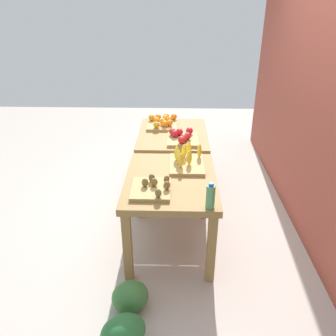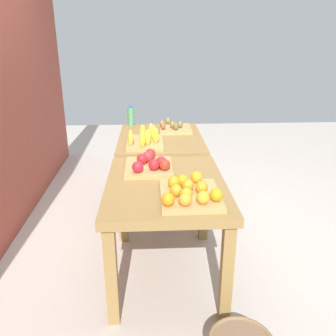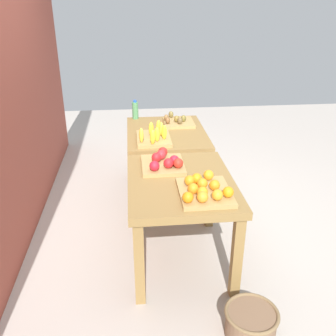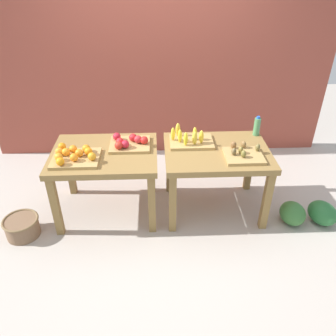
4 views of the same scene
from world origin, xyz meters
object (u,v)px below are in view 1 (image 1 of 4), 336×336
object	(u,v)px
orange_bin	(163,122)
apple_bin	(182,137)
display_table_left	(173,141)
banana_crate	(186,161)
watermelon_pile	(127,315)
water_bottle	(210,197)
wicker_basket	(150,152)
kiwi_bin	(152,188)
display_table_right	(171,188)

from	to	relation	value
orange_bin	apple_bin	xyz separation A→B (m)	(0.50, 0.24, -0.00)
display_table_left	banana_crate	xyz separation A→B (m)	(0.86, 0.14, 0.15)
display_table_left	watermelon_pile	world-z (taller)	display_table_left
orange_bin	water_bottle	bearing A→B (deg)	13.31
display_table_left	wicker_basket	bearing A→B (deg)	-157.02
banana_crate	wicker_basket	size ratio (longest dim) A/B	1.27
banana_crate	kiwi_bin	size ratio (longest dim) A/B	1.22
kiwi_bin	wicker_basket	xyz separation A→B (m)	(-2.17, -0.21, -0.65)
display_table_right	banana_crate	world-z (taller)	banana_crate
apple_bin	banana_crate	size ratio (longest dim) A/B	0.91
display_table_left	display_table_right	world-z (taller)	same
display_table_right	water_bottle	bearing A→B (deg)	33.20
banana_crate	wicker_basket	distance (m)	1.88
apple_bin	banana_crate	distance (m)	0.62
apple_bin	display_table_right	bearing A→B (deg)	-6.84
banana_crate	orange_bin	bearing A→B (deg)	-166.25
display_table_right	water_bottle	world-z (taller)	water_bottle
orange_bin	banana_crate	bearing A→B (deg)	13.75
display_table_left	display_table_right	size ratio (longest dim) A/B	1.00
display_table_right	banana_crate	distance (m)	0.33
display_table_right	orange_bin	distance (m)	1.39
watermelon_pile	orange_bin	bearing A→B (deg)	176.05
orange_bin	banana_crate	xyz separation A→B (m)	(1.12, 0.27, 0.00)
kiwi_bin	wicker_basket	world-z (taller)	kiwi_bin
display_table_left	water_bottle	xyz separation A→B (m)	(1.59, 0.31, 0.20)
apple_bin	kiwi_bin	distance (m)	1.13
display_table_left	water_bottle	world-z (taller)	water_bottle
orange_bin	watermelon_pile	distance (m)	2.41
apple_bin	watermelon_pile	distance (m)	1.97
kiwi_bin	watermelon_pile	world-z (taller)	kiwi_bin
watermelon_pile	wicker_basket	size ratio (longest dim) A/B	1.88
display_table_right	wicker_basket	distance (m)	2.04
kiwi_bin	watermelon_pile	distance (m)	0.97
orange_bin	water_bottle	size ratio (longest dim) A/B	2.07
display_table_left	watermelon_pile	size ratio (longest dim) A/B	1.60
display_table_left	orange_bin	size ratio (longest dim) A/B	2.36
display_table_right	wicker_basket	size ratio (longest dim) A/B	3.00
display_table_left	banana_crate	distance (m)	0.88
display_table_right	banana_crate	size ratio (longest dim) A/B	2.36
apple_bin	wicker_basket	world-z (taller)	apple_bin
display_table_left	water_bottle	distance (m)	1.63
display_table_left	display_table_right	distance (m)	1.12
display_table_right	kiwi_bin	bearing A→B (deg)	-32.75
orange_bin	apple_bin	size ratio (longest dim) A/B	1.10
display_table_right	orange_bin	size ratio (longest dim) A/B	2.36
display_table_right	watermelon_pile	world-z (taller)	display_table_right
kiwi_bin	wicker_basket	distance (m)	2.28
display_table_right	kiwi_bin	world-z (taller)	kiwi_bin
wicker_basket	kiwi_bin	bearing A→B (deg)	5.41
water_bottle	watermelon_pile	xyz separation A→B (m)	(0.48, -0.60, -0.71)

